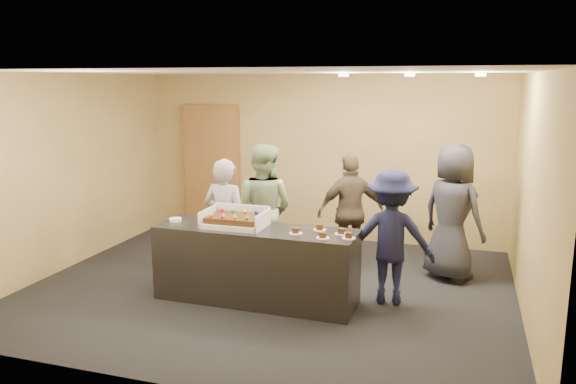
{
  "coord_description": "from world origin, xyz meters",
  "views": [
    {
      "loc": [
        2.28,
        -6.43,
        2.6
      ],
      "look_at": [
        0.24,
        0.0,
        1.26
      ],
      "focal_mm": 35.0,
      "sensor_mm": 36.0,
      "label": 1
    }
  ],
  "objects_px": {
    "cake_box": "(236,222)",
    "person_brown_extra": "(351,212)",
    "person_server_grey": "(226,222)",
    "person_dark_suit": "(452,213)",
    "storage_cabinet": "(212,168)",
    "person_sage_man": "(263,209)",
    "serving_counter": "(256,265)",
    "plate_stack": "(175,220)",
    "sheet_cake": "(235,218)",
    "person_navy_man": "(391,237)"
  },
  "relations": [
    {
      "from": "cake_box",
      "to": "person_sage_man",
      "type": "relative_size",
      "value": 0.41
    },
    {
      "from": "person_server_grey",
      "to": "person_sage_man",
      "type": "height_order",
      "value": "person_sage_man"
    },
    {
      "from": "person_dark_suit",
      "to": "person_server_grey",
      "type": "bearing_deg",
      "value": 53.81
    },
    {
      "from": "plate_stack",
      "to": "person_brown_extra",
      "type": "distance_m",
      "value": 2.44
    },
    {
      "from": "person_server_grey",
      "to": "person_sage_man",
      "type": "relative_size",
      "value": 0.92
    },
    {
      "from": "storage_cabinet",
      "to": "sheet_cake",
      "type": "height_order",
      "value": "storage_cabinet"
    },
    {
      "from": "person_dark_suit",
      "to": "serving_counter",
      "type": "bearing_deg",
      "value": 67.5
    },
    {
      "from": "cake_box",
      "to": "person_server_grey",
      "type": "xyz_separation_m",
      "value": [
        -0.32,
        0.42,
        -0.13
      ]
    },
    {
      "from": "sheet_cake",
      "to": "person_brown_extra",
      "type": "height_order",
      "value": "person_brown_extra"
    },
    {
      "from": "sheet_cake",
      "to": "person_server_grey",
      "type": "distance_m",
      "value": 0.58
    },
    {
      "from": "cake_box",
      "to": "person_brown_extra",
      "type": "bearing_deg",
      "value": 54.31
    },
    {
      "from": "person_sage_man",
      "to": "person_navy_man",
      "type": "distance_m",
      "value": 1.87
    },
    {
      "from": "sheet_cake",
      "to": "person_navy_man",
      "type": "distance_m",
      "value": 1.86
    },
    {
      "from": "person_dark_suit",
      "to": "sheet_cake",
      "type": "bearing_deg",
      "value": 64.52
    },
    {
      "from": "plate_stack",
      "to": "person_sage_man",
      "type": "xyz_separation_m",
      "value": [
        0.8,
        0.97,
        -0.03
      ]
    },
    {
      "from": "storage_cabinet",
      "to": "person_dark_suit",
      "type": "bearing_deg",
      "value": -18.32
    },
    {
      "from": "person_server_grey",
      "to": "person_navy_man",
      "type": "height_order",
      "value": "person_server_grey"
    },
    {
      "from": "storage_cabinet",
      "to": "sheet_cake",
      "type": "relative_size",
      "value": 3.54
    },
    {
      "from": "sheet_cake",
      "to": "person_server_grey",
      "type": "relative_size",
      "value": 0.38
    },
    {
      "from": "serving_counter",
      "to": "person_server_grey",
      "type": "bearing_deg",
      "value": 143.1
    },
    {
      "from": "plate_stack",
      "to": "cake_box",
      "type": "bearing_deg",
      "value": 1.37
    },
    {
      "from": "cake_box",
      "to": "person_brown_extra",
      "type": "xyz_separation_m",
      "value": [
        1.09,
        1.52,
        -0.14
      ]
    },
    {
      "from": "person_navy_man",
      "to": "person_dark_suit",
      "type": "distance_m",
      "value": 1.26
    },
    {
      "from": "storage_cabinet",
      "to": "person_sage_man",
      "type": "distance_m",
      "value": 2.52
    },
    {
      "from": "person_sage_man",
      "to": "person_dark_suit",
      "type": "xyz_separation_m",
      "value": [
        2.45,
        0.54,
        0.01
      ]
    },
    {
      "from": "plate_stack",
      "to": "person_navy_man",
      "type": "distance_m",
      "value": 2.63
    },
    {
      "from": "plate_stack",
      "to": "person_dark_suit",
      "type": "xyz_separation_m",
      "value": [
        3.25,
        1.51,
        -0.02
      ]
    },
    {
      "from": "cake_box",
      "to": "person_server_grey",
      "type": "relative_size",
      "value": 0.44
    },
    {
      "from": "storage_cabinet",
      "to": "person_navy_man",
      "type": "height_order",
      "value": "storage_cabinet"
    },
    {
      "from": "person_server_grey",
      "to": "person_dark_suit",
      "type": "distance_m",
      "value": 2.97
    },
    {
      "from": "person_sage_man",
      "to": "person_navy_man",
      "type": "height_order",
      "value": "person_sage_man"
    },
    {
      "from": "cake_box",
      "to": "person_server_grey",
      "type": "bearing_deg",
      "value": 127.28
    },
    {
      "from": "cake_box",
      "to": "person_navy_man",
      "type": "distance_m",
      "value": 1.84
    },
    {
      "from": "serving_counter",
      "to": "person_server_grey",
      "type": "height_order",
      "value": "person_server_grey"
    },
    {
      "from": "sheet_cake",
      "to": "person_brown_extra",
      "type": "bearing_deg",
      "value": 54.78
    },
    {
      "from": "plate_stack",
      "to": "person_brown_extra",
      "type": "xyz_separation_m",
      "value": [
        1.89,
        1.54,
        -0.11
      ]
    },
    {
      "from": "serving_counter",
      "to": "sheet_cake",
      "type": "xyz_separation_m",
      "value": [
        -0.26,
        0.0,
        0.55
      ]
    },
    {
      "from": "cake_box",
      "to": "sheet_cake",
      "type": "relative_size",
      "value": 1.17
    },
    {
      "from": "storage_cabinet",
      "to": "person_dark_suit",
      "type": "xyz_separation_m",
      "value": [
        4.1,
        -1.36,
        -0.2
      ]
    },
    {
      "from": "person_brown_extra",
      "to": "person_server_grey",
      "type": "bearing_deg",
      "value": 8.43
    },
    {
      "from": "sheet_cake",
      "to": "person_dark_suit",
      "type": "height_order",
      "value": "person_dark_suit"
    },
    {
      "from": "person_server_grey",
      "to": "storage_cabinet",
      "type": "bearing_deg",
      "value": -56.78
    },
    {
      "from": "storage_cabinet",
      "to": "person_server_grey",
      "type": "xyz_separation_m",
      "value": [
        1.32,
        -2.42,
        -0.28
      ]
    },
    {
      "from": "storage_cabinet",
      "to": "person_sage_man",
      "type": "relative_size",
      "value": 1.23
    },
    {
      "from": "storage_cabinet",
      "to": "plate_stack",
      "type": "relative_size",
      "value": 14.52
    },
    {
      "from": "serving_counter",
      "to": "person_sage_man",
      "type": "bearing_deg",
      "value": 105.74
    },
    {
      "from": "cake_box",
      "to": "person_dark_suit",
      "type": "bearing_deg",
      "value": 31.24
    },
    {
      "from": "cake_box",
      "to": "sheet_cake",
      "type": "height_order",
      "value": "cake_box"
    },
    {
      "from": "serving_counter",
      "to": "storage_cabinet",
      "type": "xyz_separation_m",
      "value": [
        -1.91,
        2.87,
        0.65
      ]
    },
    {
      "from": "person_brown_extra",
      "to": "person_dark_suit",
      "type": "relative_size",
      "value": 0.9
    }
  ]
}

